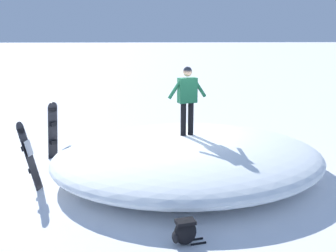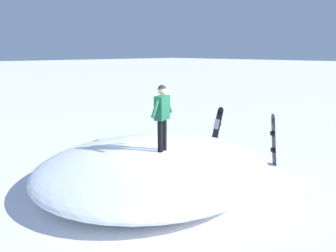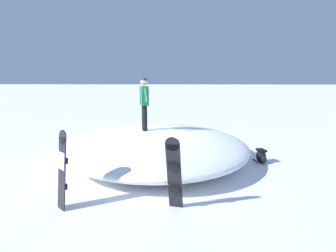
{
  "view_description": "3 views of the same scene",
  "coord_description": "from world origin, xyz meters",
  "px_view_note": "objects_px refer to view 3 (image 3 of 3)",
  "views": [
    {
      "loc": [
        -9.78,
        0.53,
        3.45
      ],
      "look_at": [
        -0.34,
        -0.0,
        1.22
      ],
      "focal_mm": 43.01,
      "sensor_mm": 36.0,
      "label": 1
    },
    {
      "loc": [
        6.34,
        -6.52,
        3.45
      ],
      "look_at": [
        -0.37,
        0.01,
        1.46
      ],
      "focal_mm": 37.85,
      "sensor_mm": 36.0,
      "label": 2
    },
    {
      "loc": [
        -1.25,
        8.02,
        2.58
      ],
      "look_at": [
        -0.84,
        -0.34,
        1.1
      ],
      "focal_mm": 28.56,
      "sensor_mm": 36.0,
      "label": 3
    }
  ],
  "objects_px": {
    "snowboarder_standing": "(144,99)",
    "snowboard_secondary_upright": "(174,173)",
    "backpack_near": "(261,156)",
    "snowboard_primary_upright": "(62,169)"
  },
  "relations": [
    {
      "from": "snowboard_primary_upright",
      "to": "snowboard_secondary_upright",
      "type": "relative_size",
      "value": 1.04
    },
    {
      "from": "snowboard_primary_upright",
      "to": "snowboard_secondary_upright",
      "type": "height_order",
      "value": "snowboard_primary_upright"
    },
    {
      "from": "snowboard_secondary_upright",
      "to": "backpack_near",
      "type": "relative_size",
      "value": 2.58
    },
    {
      "from": "snowboard_primary_upright",
      "to": "backpack_near",
      "type": "bearing_deg",
      "value": -146.73
    },
    {
      "from": "snowboarder_standing",
      "to": "snowboard_primary_upright",
      "type": "height_order",
      "value": "snowboarder_standing"
    },
    {
      "from": "snowboarder_standing",
      "to": "snowboard_secondary_upright",
      "type": "xyz_separation_m",
      "value": [
        -1.05,
        3.62,
        -1.15
      ]
    },
    {
      "from": "snowboarder_standing",
      "to": "snowboard_primary_upright",
      "type": "relative_size",
      "value": 1.06
    },
    {
      "from": "snowboard_primary_upright",
      "to": "snowboard_secondary_upright",
      "type": "xyz_separation_m",
      "value": [
        -2.21,
        0.05,
        -0.03
      ]
    },
    {
      "from": "snowboard_secondary_upright",
      "to": "snowboarder_standing",
      "type": "bearing_deg",
      "value": -73.77
    },
    {
      "from": "snowboard_secondary_upright",
      "to": "backpack_near",
      "type": "height_order",
      "value": "snowboard_secondary_upright"
    }
  ]
}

